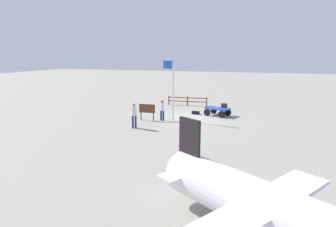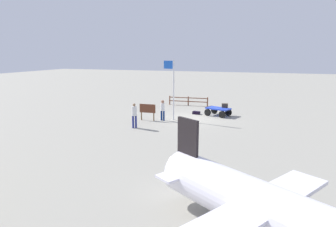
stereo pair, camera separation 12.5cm
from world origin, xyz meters
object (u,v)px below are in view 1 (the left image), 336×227
at_px(luggage_cart, 217,110).
at_px(suitcase_maroon, 224,105).
at_px(worker_lead, 162,109).
at_px(worker_trailing, 134,114).
at_px(flagpole, 172,84).
at_px(suitcase_grey, 196,113).
at_px(airplane_near, 276,212).
at_px(signboard, 147,110).

relative_size(luggage_cart, suitcase_maroon, 4.00).
relative_size(suitcase_maroon, worker_lead, 0.35).
relative_size(worker_trailing, flagpole, 0.37).
height_order(suitcase_grey, flagpole, flagpole).
xyz_separation_m(luggage_cart, worker_trailing, (4.86, 5.85, 0.54)).
height_order(luggage_cart, worker_trailing, worker_trailing).
distance_m(suitcase_grey, worker_trailing, 6.69).
height_order(suitcase_grey, worker_lead, worker_lead).
bearing_deg(airplane_near, luggage_cart, -76.37).
relative_size(luggage_cart, airplane_near, 0.31).
bearing_deg(worker_trailing, airplane_near, 129.97).
xyz_separation_m(suitcase_maroon, flagpole, (3.65, 2.99, 1.94)).
xyz_separation_m(luggage_cart, suitcase_grey, (1.84, -0.05, -0.36)).
height_order(luggage_cart, worker_lead, worker_lead).
xyz_separation_m(worker_trailing, signboard, (0.04, -2.45, -0.16)).
xyz_separation_m(suitcase_grey, worker_trailing, (3.03, 5.90, 0.89)).
bearing_deg(suitcase_grey, worker_trailing, 62.86).
bearing_deg(luggage_cart, worker_trailing, 50.29).
height_order(suitcase_grey, airplane_near, airplane_near).
xyz_separation_m(worker_trailing, flagpole, (-1.72, -3.24, 1.76)).
relative_size(suitcase_grey, worker_trailing, 0.38).
bearing_deg(luggage_cart, suitcase_maroon, -143.46).
distance_m(luggage_cart, worker_lead, 4.90).
bearing_deg(flagpole, worker_lead, 36.82).
xyz_separation_m(worker_lead, flagpole, (-0.63, -0.47, 1.87)).
xyz_separation_m(worker_trailing, airplane_near, (-8.84, 10.54, 0.13)).
height_order(worker_lead, airplane_near, airplane_near).
bearing_deg(suitcase_maroon, signboard, 34.97).
bearing_deg(suitcase_grey, flagpole, 63.88).
bearing_deg(suitcase_maroon, suitcase_grey, 7.93).
xyz_separation_m(airplane_near, flagpole, (7.12, -13.78, 1.63)).
bearing_deg(worker_lead, worker_trailing, 68.53).
xyz_separation_m(luggage_cart, flagpole, (3.14, 2.62, 2.30)).
distance_m(flagpole, signboard, 2.73).
distance_m(worker_trailing, airplane_near, 13.76).
relative_size(suitcase_maroon, suitcase_grey, 0.84).
bearing_deg(airplane_near, suitcase_grey, -70.54).
distance_m(suitcase_grey, signboard, 4.68).
distance_m(suitcase_maroon, worker_lead, 5.51).
distance_m(suitcase_grey, worker_lead, 3.77).
bearing_deg(luggage_cart, airplane_near, 103.63).
bearing_deg(signboard, worker_trailing, 90.97).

